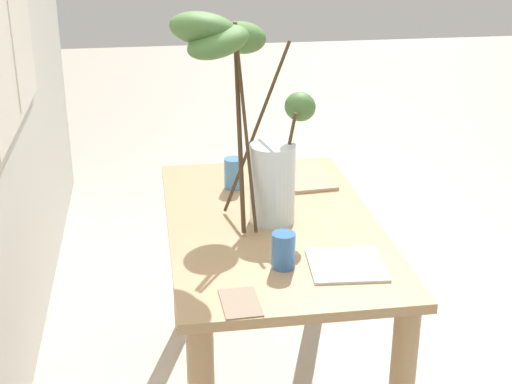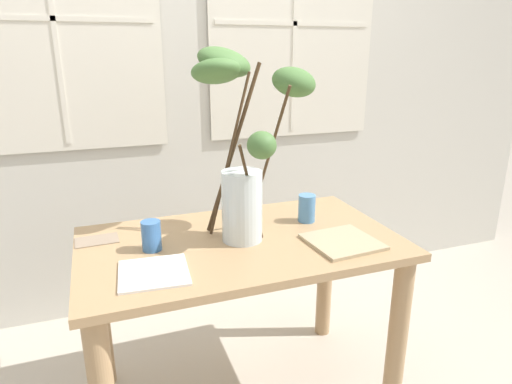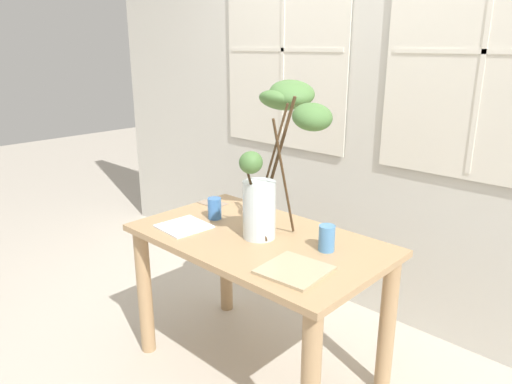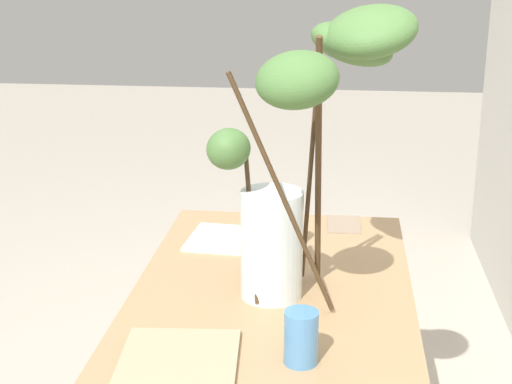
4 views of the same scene
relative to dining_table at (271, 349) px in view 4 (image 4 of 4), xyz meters
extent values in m
cube|color=tan|center=(0.00, 0.00, 0.14)|extent=(1.22, 0.72, 0.03)
cylinder|color=tan|center=(-0.55, -0.30, -0.23)|extent=(0.08, 0.08, 0.71)
cylinder|color=tan|center=(-0.55, 0.30, -0.23)|extent=(0.08, 0.08, 0.71)
cylinder|color=silver|center=(0.01, 0.00, 0.29)|extent=(0.16, 0.16, 0.27)
cylinder|color=silver|center=(0.01, 0.00, 0.21)|extent=(0.14, 0.14, 0.09)
cylinder|color=#47331E|center=(0.03, -0.05, 0.36)|extent=(0.12, 0.06, 0.38)
ellipsoid|color=#477038|center=(0.05, -0.10, 0.55)|extent=(0.14, 0.15, 0.13)
cylinder|color=#47331E|center=(-0.01, 0.09, 0.48)|extent=(0.19, 0.05, 0.62)
ellipsoid|color=#477038|center=(-0.03, 0.18, 0.78)|extent=(0.23, 0.25, 0.15)
cylinder|color=#47331E|center=(0.01, 0.11, 0.49)|extent=(0.23, 0.02, 0.65)
ellipsoid|color=#477038|center=(0.01, 0.22, 0.82)|extent=(0.24, 0.23, 0.19)
cylinder|color=#47331E|center=(0.13, 0.04, 0.46)|extent=(0.08, 0.25, 0.58)
ellipsoid|color=#477038|center=(0.24, 0.07, 0.74)|extent=(0.23, 0.22, 0.16)
cylinder|color=#386BAD|center=(-0.33, 0.02, 0.21)|extent=(0.07, 0.07, 0.11)
cylinder|color=#4C84BC|center=(0.33, 0.09, 0.22)|extent=(0.07, 0.07, 0.12)
cube|color=white|center=(-0.36, -0.17, 0.16)|extent=(0.24, 0.24, 0.01)
cube|color=tan|center=(0.36, -0.16, 0.16)|extent=(0.27, 0.27, 0.01)
cube|color=gray|center=(-0.53, 0.18, 0.16)|extent=(0.16, 0.11, 0.00)
camera|label=1|loc=(-2.30, 0.41, 1.22)|focal=52.23mm
camera|label=2|loc=(-0.49, -1.52, 0.86)|focal=31.30mm
camera|label=3|loc=(1.43, -1.53, 1.03)|focal=33.23mm
camera|label=4|loc=(1.78, 0.16, 1.00)|focal=54.38mm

